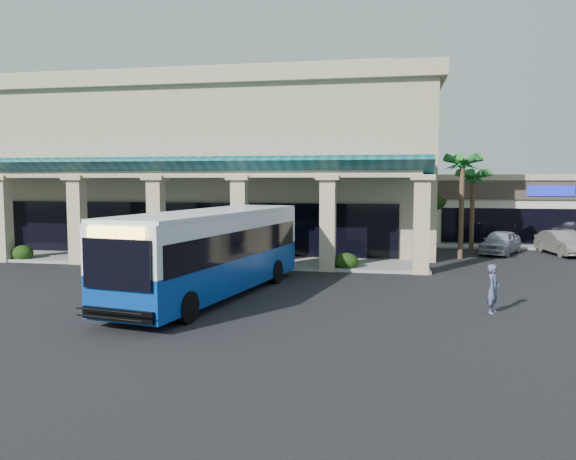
% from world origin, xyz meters
% --- Properties ---
extents(ground, '(110.00, 110.00, 0.00)m').
position_xyz_m(ground, '(0.00, 0.00, 0.00)').
color(ground, black).
extents(main_building, '(30.80, 14.80, 11.35)m').
position_xyz_m(main_building, '(-8.00, 16.00, 5.67)').
color(main_building, tan).
rests_on(main_building, ground).
extents(arcade, '(30.00, 6.20, 5.70)m').
position_xyz_m(arcade, '(-8.00, 6.80, 2.85)').
color(arcade, '#0E4D55').
rests_on(arcade, ground).
extents(strip_mall, '(22.50, 12.50, 4.90)m').
position_xyz_m(strip_mall, '(18.00, 24.00, 2.45)').
color(strip_mall, beige).
rests_on(strip_mall, ground).
extents(palm_0, '(2.40, 2.40, 6.60)m').
position_xyz_m(palm_0, '(8.50, 11.00, 3.30)').
color(palm_0, '#195F22').
rests_on(palm_0, ground).
extents(palm_1, '(2.40, 2.40, 5.80)m').
position_xyz_m(palm_1, '(9.50, 14.00, 2.90)').
color(palm_1, '#195F22').
rests_on(palm_1, ground).
extents(broadleaf_tree, '(2.60, 2.60, 4.81)m').
position_xyz_m(broadleaf_tree, '(7.50, 19.00, 2.41)').
color(broadleaf_tree, black).
rests_on(broadleaf_tree, ground).
extents(transit_bus, '(4.84, 12.17, 3.32)m').
position_xyz_m(transit_bus, '(-2.18, -1.80, 1.66)').
color(transit_bus, '#083A99').
rests_on(transit_bus, ground).
extents(pedestrian, '(0.60, 0.71, 1.65)m').
position_xyz_m(pedestrian, '(8.00, -2.66, 0.83)').
color(pedestrian, '#4A5273').
rests_on(pedestrian, ground).
extents(car_silver, '(3.38, 4.64, 1.47)m').
position_xyz_m(car_silver, '(11.13, 13.53, 0.73)').
color(car_silver, '#AEAFC0').
rests_on(car_silver, ground).
extents(car_white, '(2.35, 4.63, 1.46)m').
position_xyz_m(car_white, '(14.73, 13.77, 0.73)').
color(car_white, slate).
rests_on(car_white, ground).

